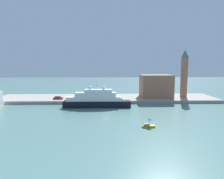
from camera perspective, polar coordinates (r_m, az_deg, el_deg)
ground at (r=77.45m, az=-1.74°, el=-6.42°), size 400.00×400.00×0.00m
quay_dock at (r=103.84m, az=-1.70°, el=-2.51°), size 110.00×22.16×1.42m
large_yacht at (r=86.06m, az=-4.50°, el=-2.97°), size 28.36×4.34×10.84m
small_motorboat at (r=60.58m, az=10.18°, el=-9.61°), size 3.66×1.65×2.67m
work_barge at (r=91.26m, az=-10.80°, el=-4.13°), size 5.16×1.90×0.99m
harbor_building at (r=105.20m, az=12.23°, el=0.97°), size 15.34×11.67×11.35m
bell_tower at (r=108.17m, az=19.66°, el=4.64°), size 3.39×3.39×23.73m
parked_car at (r=100.53m, az=-14.93°, el=-2.32°), size 4.50×1.74×1.39m
person_figure at (r=96.92m, az=-12.10°, el=-2.51°), size 0.36×0.36×1.57m
mooring_bollard at (r=94.47m, az=2.76°, el=-2.82°), size 0.54×0.54×0.77m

